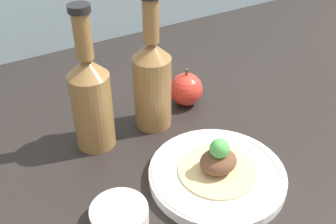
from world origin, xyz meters
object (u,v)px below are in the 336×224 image
object	(u,v)px
cider_bottle_left	(91,98)
apple	(186,89)
plated_food	(218,162)
cider_bottle_right	(152,80)
plate	(217,174)
dipping_bowl	(119,215)

from	to	relation	value
cider_bottle_left	apple	world-z (taller)	cider_bottle_left
plated_food	cider_bottle_right	bearing A→B (deg)	94.16
plated_food	cider_bottle_left	distance (cm)	25.37
plate	cider_bottle_left	distance (cm)	26.20
cider_bottle_right	apple	xyz separation A→B (cm)	(9.76, 2.65, -6.67)
apple	dipping_bowl	xyz separation A→B (cm)	(-26.67, -22.49, -2.24)
cider_bottle_left	apple	distance (cm)	23.51
cider_bottle_right	dipping_bowl	bearing A→B (deg)	-130.46
plate	cider_bottle_left	bearing A→B (deg)	125.02
apple	dipping_bowl	world-z (taller)	apple
apple	plated_food	bearing A→B (deg)	-110.01
dipping_bowl	cider_bottle_right	bearing A→B (deg)	49.54
plate	apple	xyz separation A→B (cm)	(8.29, 22.78, 2.43)
plated_food	dipping_bowl	xyz separation A→B (cm)	(-18.38, 0.29, -2.59)
apple	plate	bearing A→B (deg)	-110.01
plate	cider_bottle_right	bearing A→B (deg)	94.16
cider_bottle_left	plate	bearing A→B (deg)	-54.98
cider_bottle_right	dipping_bowl	distance (cm)	27.55
dipping_bowl	apple	bearing A→B (deg)	40.13
apple	dipping_bowl	size ratio (longest dim) A/B	0.96
apple	dipping_bowl	distance (cm)	34.96
plate	cider_bottle_left	xyz separation A→B (cm)	(-14.10, 20.12, 9.11)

